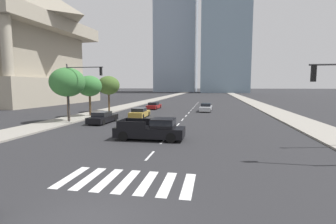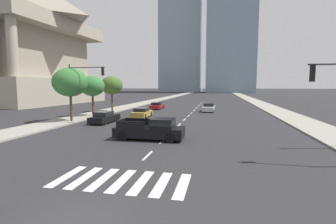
{
  "view_description": "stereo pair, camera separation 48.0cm",
  "coord_description": "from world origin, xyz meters",
  "px_view_note": "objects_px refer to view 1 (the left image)",
  "views": [
    {
      "loc": [
        3.64,
        -6.44,
        4.15
      ],
      "look_at": [
        0.0,
        13.44,
        2.0
      ],
      "focal_mm": 26.22,
      "sensor_mm": 36.0,
      "label": 1
    },
    {
      "loc": [
        4.11,
        -6.35,
        4.15
      ],
      "look_at": [
        0.0,
        13.44,
        2.0
      ],
      "focal_mm": 26.22,
      "sensor_mm": 36.0,
      "label": 2
    }
  ],
  "objects_px": {
    "sedan_silver_0": "(206,108)",
    "street_tree_third": "(109,85)",
    "pickup_truck": "(153,129)",
    "sedan_black_1": "(103,118)",
    "sedan_red_3": "(154,106)",
    "traffic_signal_far": "(80,83)",
    "street_tree_nearest": "(67,82)",
    "street_tree_second": "(89,86)",
    "sedan_gold_2": "(140,113)"
  },
  "relations": [
    {
      "from": "street_tree_nearest",
      "to": "street_tree_second",
      "type": "xyz_separation_m",
      "value": [
        0.0,
        5.06,
        -0.44
      ]
    },
    {
      "from": "sedan_gold_2",
      "to": "traffic_signal_far",
      "type": "bearing_deg",
      "value": 139.71
    },
    {
      "from": "sedan_silver_0",
      "to": "street_tree_third",
      "type": "distance_m",
      "value": 16.12
    },
    {
      "from": "sedan_silver_0",
      "to": "street_tree_nearest",
      "type": "xyz_separation_m",
      "value": [
        -15.25,
        -14.96,
        3.96
      ]
    },
    {
      "from": "sedan_silver_0",
      "to": "sedan_red_3",
      "type": "height_order",
      "value": "sedan_silver_0"
    },
    {
      "from": "street_tree_third",
      "to": "traffic_signal_far",
      "type": "bearing_deg",
      "value": -80.82
    },
    {
      "from": "sedan_silver_0",
      "to": "street_tree_third",
      "type": "relative_size",
      "value": 0.85
    },
    {
      "from": "street_tree_nearest",
      "to": "street_tree_second",
      "type": "bearing_deg",
      "value": 90.0
    },
    {
      "from": "sedan_black_1",
      "to": "pickup_truck",
      "type": "bearing_deg",
      "value": -132.18
    },
    {
      "from": "sedan_silver_0",
      "to": "sedan_black_1",
      "type": "height_order",
      "value": "sedan_silver_0"
    },
    {
      "from": "sedan_black_1",
      "to": "street_tree_second",
      "type": "distance_m",
      "value": 7.48
    },
    {
      "from": "sedan_black_1",
      "to": "street_tree_third",
      "type": "relative_size",
      "value": 0.82
    },
    {
      "from": "pickup_truck",
      "to": "sedan_black_1",
      "type": "bearing_deg",
      "value": 136.01
    },
    {
      "from": "street_tree_nearest",
      "to": "street_tree_third",
      "type": "distance_m",
      "value": 11.22
    },
    {
      "from": "sedan_black_1",
      "to": "sedan_gold_2",
      "type": "relative_size",
      "value": 1.02
    },
    {
      "from": "traffic_signal_far",
      "to": "street_tree_third",
      "type": "xyz_separation_m",
      "value": [
        -1.91,
        11.81,
        -0.29
      ]
    },
    {
      "from": "sedan_red_3",
      "to": "street_tree_nearest",
      "type": "bearing_deg",
      "value": 162.31
    },
    {
      "from": "pickup_truck",
      "to": "street_tree_second",
      "type": "bearing_deg",
      "value": 133.41
    },
    {
      "from": "sedan_black_1",
      "to": "traffic_signal_far",
      "type": "height_order",
      "value": "traffic_signal_far"
    },
    {
      "from": "street_tree_nearest",
      "to": "sedan_black_1",
      "type": "bearing_deg",
      "value": -0.55
    },
    {
      "from": "sedan_gold_2",
      "to": "pickup_truck",
      "type": "bearing_deg",
      "value": -159.97
    },
    {
      "from": "street_tree_nearest",
      "to": "street_tree_second",
      "type": "distance_m",
      "value": 5.08
    },
    {
      "from": "pickup_truck",
      "to": "sedan_gold_2",
      "type": "height_order",
      "value": "pickup_truck"
    },
    {
      "from": "sedan_red_3",
      "to": "traffic_signal_far",
      "type": "bearing_deg",
      "value": 168.44
    },
    {
      "from": "street_tree_third",
      "to": "sedan_gold_2",
      "type": "bearing_deg",
      "value": -40.07
    },
    {
      "from": "sedan_silver_0",
      "to": "sedan_black_1",
      "type": "xyz_separation_m",
      "value": [
        -11.06,
        -15.0,
        -0.01
      ]
    },
    {
      "from": "pickup_truck",
      "to": "sedan_black_1",
      "type": "xyz_separation_m",
      "value": [
        -7.63,
        7.32,
        -0.21
      ]
    },
    {
      "from": "sedan_black_1",
      "to": "sedan_red_3",
      "type": "relative_size",
      "value": 0.96
    },
    {
      "from": "sedan_black_1",
      "to": "street_tree_second",
      "type": "relative_size",
      "value": 0.85
    },
    {
      "from": "pickup_truck",
      "to": "traffic_signal_far",
      "type": "xyz_separation_m",
      "value": [
        -9.91,
        6.76,
        3.71
      ]
    },
    {
      "from": "pickup_truck",
      "to": "sedan_red_3",
      "type": "height_order",
      "value": "pickup_truck"
    },
    {
      "from": "pickup_truck",
      "to": "sedan_silver_0",
      "type": "height_order",
      "value": "pickup_truck"
    },
    {
      "from": "street_tree_nearest",
      "to": "street_tree_third",
      "type": "relative_size",
      "value": 1.09
    },
    {
      "from": "sedan_red_3",
      "to": "street_tree_nearest",
      "type": "height_order",
      "value": "street_tree_nearest"
    },
    {
      "from": "sedan_red_3",
      "to": "traffic_signal_far",
      "type": "distance_m",
      "value": 19.14
    },
    {
      "from": "sedan_black_1",
      "to": "traffic_signal_far",
      "type": "bearing_deg",
      "value": 105.29
    },
    {
      "from": "sedan_black_1",
      "to": "street_tree_third",
      "type": "xyz_separation_m",
      "value": [
        -4.19,
        11.25,
        3.63
      ]
    },
    {
      "from": "pickup_truck",
      "to": "street_tree_nearest",
      "type": "distance_m",
      "value": 14.42
    },
    {
      "from": "sedan_gold_2",
      "to": "street_tree_third",
      "type": "xyz_separation_m",
      "value": [
        -6.83,
        5.74,
        3.64
      ]
    },
    {
      "from": "sedan_red_3",
      "to": "street_tree_second",
      "type": "height_order",
      "value": "street_tree_second"
    },
    {
      "from": "pickup_truck",
      "to": "street_tree_third",
      "type": "height_order",
      "value": "street_tree_third"
    },
    {
      "from": "sedan_gold_2",
      "to": "sedan_red_3",
      "type": "distance_m",
      "value": 12.3
    },
    {
      "from": "sedan_gold_2",
      "to": "sedan_silver_0",
      "type": "bearing_deg",
      "value": -42.83
    },
    {
      "from": "sedan_red_3",
      "to": "street_tree_second",
      "type": "relative_size",
      "value": 0.88
    },
    {
      "from": "sedan_red_3",
      "to": "traffic_signal_far",
      "type": "relative_size",
      "value": 0.74
    },
    {
      "from": "sedan_silver_0",
      "to": "traffic_signal_far",
      "type": "height_order",
      "value": "traffic_signal_far"
    },
    {
      "from": "traffic_signal_far",
      "to": "pickup_truck",
      "type": "bearing_deg",
      "value": -34.3
    },
    {
      "from": "sedan_silver_0",
      "to": "traffic_signal_far",
      "type": "bearing_deg",
      "value": -37.34
    },
    {
      "from": "sedan_silver_0",
      "to": "sedan_red_3",
      "type": "bearing_deg",
      "value": -103.02
    },
    {
      "from": "sedan_gold_2",
      "to": "street_tree_second",
      "type": "relative_size",
      "value": 0.83
    }
  ]
}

